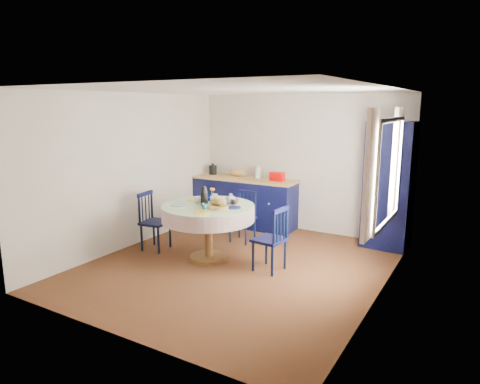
% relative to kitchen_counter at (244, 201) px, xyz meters
% --- Properties ---
extents(floor, '(4.50, 4.50, 0.00)m').
position_rel_kitchen_counter_xyz_m(floor, '(1.00, -1.96, -0.48)').
color(floor, black).
rests_on(floor, ground).
extents(ceiling, '(4.50, 4.50, 0.00)m').
position_rel_kitchen_counter_xyz_m(ceiling, '(1.00, -1.96, 2.02)').
color(ceiling, white).
rests_on(ceiling, wall_back).
extents(wall_back, '(4.00, 0.02, 2.50)m').
position_rel_kitchen_counter_xyz_m(wall_back, '(1.00, 0.29, 0.77)').
color(wall_back, beige).
rests_on(wall_back, floor).
extents(wall_left, '(0.02, 4.50, 2.50)m').
position_rel_kitchen_counter_xyz_m(wall_left, '(-1.00, -1.96, 0.77)').
color(wall_left, beige).
rests_on(wall_left, floor).
extents(wall_right, '(0.02, 4.50, 2.50)m').
position_rel_kitchen_counter_xyz_m(wall_right, '(3.00, -1.96, 0.77)').
color(wall_right, beige).
rests_on(wall_right, floor).
extents(window, '(0.10, 1.74, 1.45)m').
position_rel_kitchen_counter_xyz_m(window, '(2.95, -1.66, 1.04)').
color(window, white).
rests_on(window, wall_right).
extents(kitchen_counter, '(2.10, 0.69, 1.17)m').
position_rel_kitchen_counter_xyz_m(kitchen_counter, '(0.00, 0.00, 0.00)').
color(kitchen_counter, black).
rests_on(kitchen_counter, floor).
extents(pantry_cabinet, '(0.74, 0.55, 2.05)m').
position_rel_kitchen_counter_xyz_m(pantry_cabinet, '(2.66, 0.04, 0.55)').
color(pantry_cabinet, black).
rests_on(pantry_cabinet, floor).
extents(dining_table, '(1.38, 1.38, 1.12)m').
position_rel_kitchen_counter_xyz_m(dining_table, '(0.48, -1.91, 0.23)').
color(dining_table, brown).
rests_on(dining_table, floor).
extents(chair_left, '(0.45, 0.46, 0.93)m').
position_rel_kitchen_counter_xyz_m(chair_left, '(-0.55, -1.98, -0.01)').
color(chair_left, black).
rests_on(chair_left, floor).
extents(chair_far, '(0.40, 0.38, 0.86)m').
position_rel_kitchen_counter_xyz_m(chair_far, '(0.49, -0.88, -0.04)').
color(chair_far, black).
rests_on(chair_far, floor).
extents(chair_right, '(0.44, 0.46, 0.93)m').
position_rel_kitchen_counter_xyz_m(chair_right, '(1.51, -1.85, -0.01)').
color(chair_right, black).
rests_on(chair_right, floor).
extents(mug_a, '(0.11, 0.11, 0.09)m').
position_rel_kitchen_counter_xyz_m(mug_a, '(0.27, -1.89, 0.41)').
color(mug_a, silver).
rests_on(mug_a, dining_table).
extents(mug_b, '(0.09, 0.09, 0.09)m').
position_rel_kitchen_counter_xyz_m(mug_b, '(0.59, -2.16, 0.40)').
color(mug_b, '#27666D').
rests_on(mug_b, dining_table).
extents(mug_c, '(0.12, 0.12, 0.09)m').
position_rel_kitchen_counter_xyz_m(mug_c, '(0.79, -1.69, 0.41)').
color(mug_c, black).
rests_on(mug_c, dining_table).
extents(mug_d, '(0.10, 0.10, 0.09)m').
position_rel_kitchen_counter_xyz_m(mug_d, '(0.37, -1.58, 0.41)').
color(mug_d, silver).
rests_on(mug_d, dining_table).
extents(cobalt_bowl, '(0.25, 0.25, 0.06)m').
position_rel_kitchen_counter_xyz_m(cobalt_bowl, '(0.28, -1.62, 0.39)').
color(cobalt_bowl, '#020E6A').
rests_on(cobalt_bowl, dining_table).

